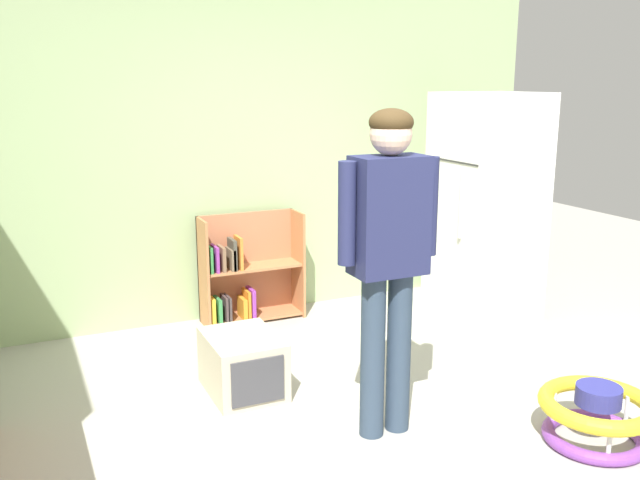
% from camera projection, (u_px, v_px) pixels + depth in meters
% --- Properties ---
extents(ground_plane, '(12.00, 12.00, 0.00)m').
position_uv_depth(ground_plane, '(393.00, 441.00, 3.65)').
color(ground_plane, '#AAA79B').
rests_on(ground_plane, ground).
extents(back_wall, '(5.20, 0.06, 2.70)m').
position_uv_depth(back_wall, '(245.00, 147.00, 5.40)').
color(back_wall, '#A0B982').
rests_on(back_wall, ground).
extents(refrigerator, '(0.73, 0.68, 1.78)m').
position_uv_depth(refrigerator, '(486.00, 209.00, 5.34)').
color(refrigerator, white).
rests_on(refrigerator, ground).
extents(bookshelf, '(0.80, 0.28, 0.85)m').
position_uv_depth(bookshelf, '(244.00, 275.00, 5.42)').
color(bookshelf, '#B47447').
rests_on(bookshelf, ground).
extents(standing_person, '(0.57, 0.22, 1.74)m').
position_uv_depth(standing_person, '(388.00, 243.00, 3.52)').
color(standing_person, '#2F3F53').
rests_on(standing_person, ground).
extents(baby_walker, '(0.60, 0.60, 0.32)m').
position_uv_depth(baby_walker, '(597.00, 415.00, 3.60)').
color(baby_walker, purple).
rests_on(baby_walker, ground).
extents(pet_carrier, '(0.42, 0.55, 0.36)m').
position_uv_depth(pet_carrier, '(243.00, 364.00, 4.19)').
color(pet_carrier, beige).
rests_on(pet_carrier, ground).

